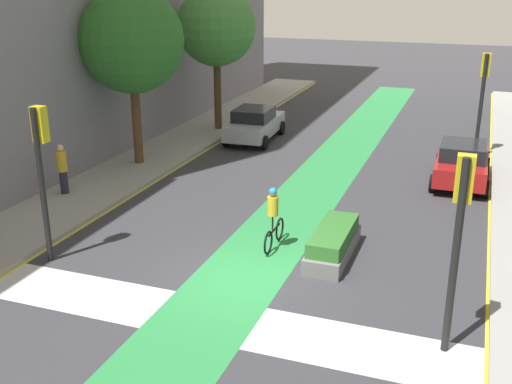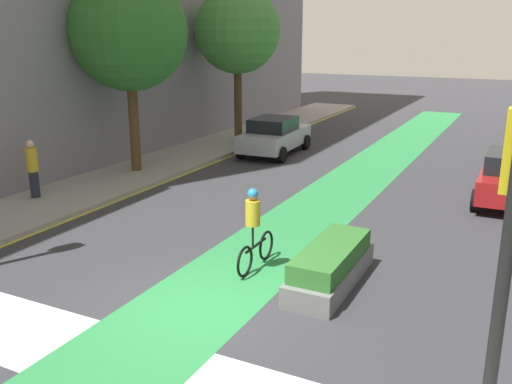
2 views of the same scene
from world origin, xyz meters
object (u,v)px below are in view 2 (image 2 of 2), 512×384
car_silver_left_far (274,135)px  street_tree_near (129,32)px  street_tree_far (237,31)px  traffic_signal_near_right (511,221)px  median_planter (331,266)px  cyclist_in_lane (254,227)px  pedestrian_sidewalk_left_a (33,168)px

car_silver_left_far → street_tree_near: street_tree_near is taller
car_silver_left_far → street_tree_far: street_tree_far is taller
traffic_signal_near_right → car_silver_left_far: size_ratio=0.99×
traffic_signal_near_right → car_silver_left_far: 17.73m
median_planter → street_tree_far: bearing=125.5°
cyclist_in_lane → traffic_signal_near_right: bearing=-35.0°
pedestrian_sidewalk_left_a → traffic_signal_near_right: bearing=-20.8°
pedestrian_sidewalk_left_a → street_tree_far: street_tree_far is taller
pedestrian_sidewalk_left_a → street_tree_near: 5.80m
street_tree_near → street_tree_far: bearing=83.8°
pedestrian_sidewalk_left_a → street_tree_near: (0.54, 4.21, 3.95)m
traffic_signal_near_right → street_tree_far: size_ratio=0.62×
car_silver_left_far → pedestrian_sidewalk_left_a: size_ratio=2.42×
cyclist_in_lane → street_tree_far: (-7.01, 12.30, 4.10)m
car_silver_left_far → street_tree_far: (-2.35, 1.12, 4.27)m
car_silver_left_far → median_planter: 12.88m
traffic_signal_near_right → street_tree_far: (-12.02, 15.81, 2.11)m
car_silver_left_far → street_tree_far: bearing=154.5°
street_tree_far → median_planter: street_tree_far is taller
street_tree_near → car_silver_left_far: bearing=60.7°
car_silver_left_far → street_tree_near: 7.53m
cyclist_in_lane → street_tree_near: street_tree_near is taller
median_planter → street_tree_near: bearing=148.8°
cyclist_in_lane → median_planter: (1.75, 0.02, -0.57)m
street_tree_near → median_planter: (9.46, -5.73, -4.61)m
median_planter → traffic_signal_near_right: bearing=-47.2°
traffic_signal_near_right → pedestrian_sidewalk_left_a: (-13.28, 5.04, -1.90)m
street_tree_near → pedestrian_sidewalk_left_a: bearing=-97.4°
traffic_signal_near_right → pedestrian_sidewalk_left_a: size_ratio=2.38×
pedestrian_sidewalk_left_a → street_tree_near: size_ratio=0.26×
traffic_signal_near_right → street_tree_near: size_ratio=0.61×
traffic_signal_near_right → street_tree_far: 19.98m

